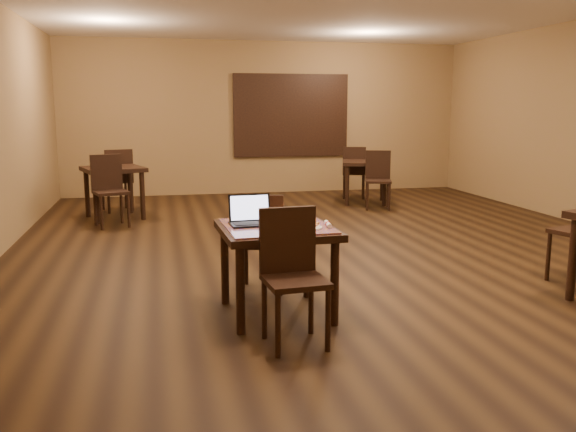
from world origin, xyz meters
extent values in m
plane|color=black|center=(0.00, 0.00, 0.00)|extent=(10.00, 10.00, 0.00)
cube|color=olive|center=(0.00, 5.00, 1.50)|extent=(8.00, 0.02, 3.00)
cube|color=#27598F|center=(0.50, 4.97, 1.55)|extent=(2.20, 0.04, 1.50)
cube|color=black|center=(0.50, 4.95, 1.55)|extent=(2.34, 0.02, 1.64)
cylinder|color=black|center=(-1.58, -2.70, 0.35)|extent=(0.07, 0.07, 0.71)
cylinder|color=black|center=(-1.61, -1.94, 0.35)|extent=(0.07, 0.07, 0.71)
cylinder|color=black|center=(-0.82, -2.66, 0.35)|extent=(0.07, 0.07, 0.71)
cylinder|color=black|center=(-0.85, -1.90, 0.35)|extent=(0.07, 0.07, 0.71)
cube|color=black|center=(-1.22, -2.30, 0.72)|extent=(0.96, 0.96, 0.06)
cube|color=#2519A2|center=(-1.22, -2.30, 0.76)|extent=(0.88, 0.88, 0.02)
cylinder|color=black|center=(-1.39, -3.20, 0.23)|extent=(0.04, 0.04, 0.46)
cylinder|color=black|center=(-1.42, -2.83, 0.23)|extent=(0.04, 0.04, 0.46)
cylinder|color=black|center=(-1.02, -3.17, 0.23)|extent=(0.04, 0.04, 0.46)
cylinder|color=black|center=(-1.05, -2.80, 0.23)|extent=(0.04, 0.04, 0.46)
cube|color=black|center=(-1.22, -3.00, 0.48)|extent=(0.47, 0.47, 0.04)
cube|color=black|center=(-1.23, -2.80, 0.75)|extent=(0.43, 0.08, 0.49)
cylinder|color=black|center=(-1.00, -1.47, 0.22)|extent=(0.04, 0.04, 0.44)
cylinder|color=black|center=(-1.09, -1.81, 0.22)|extent=(0.04, 0.04, 0.44)
cylinder|color=black|center=(-1.35, -1.39, 0.22)|extent=(0.04, 0.04, 0.44)
cylinder|color=black|center=(-1.43, -1.73, 0.22)|extent=(0.04, 0.04, 0.44)
cube|color=black|center=(-1.22, -1.60, 0.46)|extent=(0.49, 0.49, 0.04)
cube|color=black|center=(-1.26, -1.78, 0.71)|extent=(0.41, 0.14, 0.47)
cube|color=black|center=(-1.42, -2.25, 0.77)|extent=(0.37, 0.27, 0.02)
cube|color=black|center=(-1.42, -2.13, 0.89)|extent=(0.36, 0.08, 0.23)
cube|color=#C6CDFB|center=(-1.42, -2.13, 0.89)|extent=(0.32, 0.06, 0.20)
cylinder|color=white|center=(-1.00, -2.48, 0.77)|extent=(0.23, 0.23, 0.01)
cylinder|color=silver|center=(-1.10, -2.06, 0.77)|extent=(0.35, 0.35, 0.01)
cylinder|color=beige|center=(-1.10, -2.06, 0.78)|extent=(0.34, 0.34, 0.02)
torus|color=#C7803F|center=(-1.10, -2.06, 0.78)|extent=(0.35, 0.35, 0.02)
cube|color=silver|center=(-1.08, -2.08, 0.79)|extent=(0.24, 0.22, 0.01)
cylinder|color=white|center=(-0.82, -2.44, 0.78)|extent=(0.06, 0.18, 0.04)
cylinder|color=#B31716|center=(-0.82, -2.44, 0.78)|extent=(0.05, 0.04, 0.04)
cylinder|color=black|center=(1.09, 3.04, 0.36)|extent=(0.07, 0.07, 0.72)
cylinder|color=black|center=(1.29, 3.67, 0.36)|extent=(0.07, 0.07, 0.72)
cylinder|color=black|center=(1.71, 2.85, 0.36)|extent=(0.07, 0.07, 0.72)
cylinder|color=black|center=(1.91, 3.47, 0.36)|extent=(0.07, 0.07, 0.72)
cube|color=black|center=(1.50, 3.26, 0.73)|extent=(1.02, 1.02, 0.06)
cylinder|color=black|center=(1.27, 2.48, 0.23)|extent=(0.04, 0.04, 0.46)
cylinder|color=black|center=(1.38, 2.83, 0.23)|extent=(0.04, 0.04, 0.46)
cylinder|color=black|center=(1.62, 2.37, 0.23)|extent=(0.04, 0.04, 0.46)
cylinder|color=black|center=(1.73, 2.72, 0.23)|extent=(0.04, 0.04, 0.46)
cube|color=black|center=(1.50, 2.60, 0.48)|extent=(0.53, 0.53, 0.04)
cube|color=black|center=(1.56, 2.78, 0.74)|extent=(0.42, 0.17, 0.49)
cylinder|color=black|center=(1.73, 4.04, 0.23)|extent=(0.04, 0.04, 0.46)
cylinder|color=black|center=(1.62, 3.69, 0.23)|extent=(0.04, 0.04, 0.46)
cylinder|color=black|center=(1.38, 4.15, 0.23)|extent=(0.04, 0.04, 0.46)
cylinder|color=black|center=(1.27, 3.80, 0.23)|extent=(0.04, 0.04, 0.46)
cube|color=black|center=(1.50, 3.92, 0.48)|extent=(0.53, 0.53, 0.04)
cube|color=black|center=(1.44, 3.73, 0.74)|extent=(0.42, 0.17, 0.49)
cylinder|color=black|center=(-3.06, 2.20, 0.38)|extent=(0.08, 0.08, 0.76)
cylinder|color=black|center=(-3.27, 2.85, 0.38)|extent=(0.08, 0.08, 0.76)
cylinder|color=black|center=(-2.41, 2.41, 0.38)|extent=(0.08, 0.08, 0.76)
cylinder|color=black|center=(-2.62, 3.06, 0.38)|extent=(0.08, 0.08, 0.76)
cube|color=black|center=(-2.84, 2.63, 0.77)|extent=(1.08, 1.08, 0.06)
cylinder|color=black|center=(-2.96, 1.69, 0.24)|extent=(0.04, 0.04, 0.48)
cylinder|color=black|center=(-3.08, 2.06, 0.24)|extent=(0.04, 0.04, 0.48)
cylinder|color=black|center=(-2.60, 1.81, 0.24)|extent=(0.04, 0.04, 0.48)
cylinder|color=black|center=(-2.72, 2.18, 0.24)|extent=(0.04, 0.04, 0.48)
cube|color=black|center=(-2.84, 1.93, 0.50)|extent=(0.57, 0.57, 0.04)
cube|color=black|center=(-2.90, 2.13, 0.78)|extent=(0.44, 0.18, 0.52)
cylinder|color=black|center=(-2.72, 3.57, 0.24)|extent=(0.04, 0.04, 0.48)
cylinder|color=black|center=(-2.60, 3.20, 0.24)|extent=(0.04, 0.04, 0.48)
cylinder|color=black|center=(-3.08, 3.45, 0.24)|extent=(0.04, 0.04, 0.48)
cylinder|color=black|center=(-2.96, 3.09, 0.24)|extent=(0.04, 0.04, 0.48)
cube|color=black|center=(-2.84, 3.33, 0.50)|extent=(0.57, 0.57, 0.04)
cube|color=black|center=(-2.78, 3.13, 0.78)|extent=(0.44, 0.18, 0.52)
cylinder|color=black|center=(1.45, -2.49, 0.39)|extent=(0.08, 0.08, 0.77)
cylinder|color=black|center=(2.02, -1.77, 0.25)|extent=(0.04, 0.04, 0.49)
cylinder|color=black|center=(1.64, -1.89, 0.25)|extent=(0.04, 0.04, 0.49)
camera|label=1|loc=(-2.16, -7.15, 1.73)|focal=38.00mm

